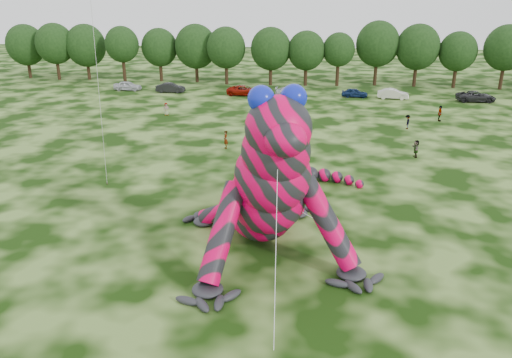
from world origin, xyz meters
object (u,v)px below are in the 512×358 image
at_px(inflatable_gecko, 257,155).
at_px(tree_12, 457,60).
at_px(tree_1, 56,52).
at_px(spectator_5, 416,149).
at_px(car_6, 476,96).
at_px(tree_5, 196,53).
at_px(tree_13, 505,57).
at_px(spectator_3, 440,113).
at_px(tree_7, 271,56).
at_px(spectator_4, 166,109).
at_px(car_2, 244,90).
at_px(spectator_0, 226,140).
at_px(spectator_2, 407,122).
at_px(car_5, 393,94).
at_px(car_0, 128,86).
at_px(tree_9, 338,59).
at_px(tree_4, 160,55).
at_px(car_4, 355,93).
at_px(car_3, 290,92).
at_px(tree_6, 226,56).
at_px(tree_8, 306,58).
at_px(tree_0, 27,51).
at_px(tree_11, 417,56).
at_px(car_1, 171,88).
at_px(tree_3, 123,54).
at_px(tree_2, 86,52).
at_px(tree_10, 377,53).

height_order(inflatable_gecko, tree_12, inflatable_gecko).
distance_m(tree_1, spectator_5, 68.06).
bearing_deg(car_6, tree_5, 73.67).
bearing_deg(tree_13, spectator_3, -121.96).
height_order(tree_7, tree_13, tree_13).
xyz_separation_m(spectator_5, spectator_4, (-28.34, 14.15, -0.05)).
xyz_separation_m(inflatable_gecko, car_2, (-7.28, 45.75, -4.47)).
bearing_deg(tree_13, spectator_0, -135.56).
relative_size(spectator_5, spectator_2, 1.02).
height_order(tree_7, car_5, tree_7).
bearing_deg(car_6, car_5, 86.06).
relative_size(car_0, spectator_3, 2.31).
bearing_deg(car_0, tree_9, -76.49).
relative_size(tree_4, car_4, 2.34).
xyz_separation_m(tree_13, car_3, (-33.36, -9.75, -4.41)).
distance_m(tree_6, spectator_5, 45.35).
bearing_deg(tree_8, tree_0, 177.44).
relative_size(tree_11, car_1, 2.25).
distance_m(car_3, car_4, 9.59).
bearing_deg(spectator_2, tree_8, -143.33).
bearing_deg(car_4, spectator_0, 153.96).
relative_size(tree_13, car_2, 1.91).
xyz_separation_m(tree_3, tree_7, (25.64, -0.26, 0.02)).
bearing_deg(spectator_3, spectator_2, 149.55).
xyz_separation_m(tree_12, car_3, (-26.24, -10.36, -3.83)).
bearing_deg(car_5, inflatable_gecko, 169.21).
relative_size(car_1, car_2, 0.84).
height_order(car_2, spectator_0, spectator_0).
height_order(inflatable_gecko, spectator_5, inflatable_gecko).
bearing_deg(tree_2, car_3, -17.19).
distance_m(inflatable_gecko, tree_1, 70.68).
distance_m(tree_1, car_5, 58.40).
distance_m(tree_5, spectator_0, 40.87).
bearing_deg(tree_5, spectator_3, -34.66).
xyz_separation_m(car_1, car_6, (45.30, -1.73, 0.01)).
relative_size(tree_7, tree_8, 1.06).
relative_size(tree_6, tree_7, 1.00).
distance_m(tree_6, car_0, 17.02).
relative_size(tree_6, car_3, 2.09).
bearing_deg(tree_13, tree_0, 178.52).
bearing_deg(inflatable_gecko, tree_10, 58.40).
height_order(tree_10, tree_11, tree_10).
relative_size(tree_2, car_3, 2.12).
relative_size(tree_13, car_0, 2.32).
bearing_deg(tree_11, tree_2, 179.43).
height_order(tree_5, tree_7, tree_5).
bearing_deg(spectator_4, car_4, 2.22).
bearing_deg(tree_0, tree_11, -0.87).
distance_m(tree_1, spectator_0, 53.67).
relative_size(spectator_0, spectator_4, 1.14).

